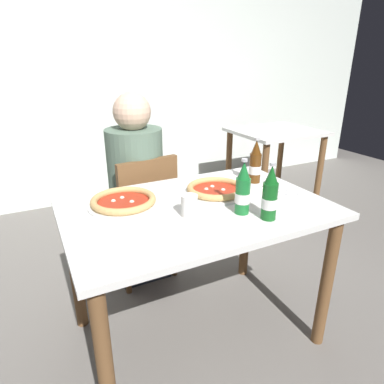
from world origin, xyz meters
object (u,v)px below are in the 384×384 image
Objects in this scene: beer_bottle_left at (270,196)px; beer_bottle_right at (243,191)px; pizza_margherita_near at (216,190)px; diner_seated at (137,194)px; dining_table_background at (275,146)px; napkin_with_cutlery at (278,190)px; pizza_marinara_far at (123,202)px; chair_behind_table at (142,212)px; dining_table_main at (197,228)px; paper_cup at (189,206)px; beer_bottle_center at (255,164)px.

beer_bottle_right is (-0.07, 0.10, 0.00)m from beer_bottle_left.
beer_bottle_right is (-0.01, -0.25, 0.08)m from pizza_margherita_near.
diner_seated is 3.84× the size of pizza_margherita_near.
dining_table_background is (1.60, 0.60, 0.01)m from diner_seated.
beer_bottle_left is 1.11× the size of napkin_with_cutlery.
napkin_with_cutlery is at bearing -20.34° from pizza_margherita_near.
beer_bottle_left is at bearing -81.10° from pizza_margherita_near.
diner_seated reaches higher than pizza_marinara_far.
chair_behind_table is at bearing -79.03° from diner_seated.
pizza_margherita_near is at bearing 105.83° from chair_behind_table.
dining_table_main is 0.20m from paper_cup.
diner_seated is 5.42× the size of napkin_with_cutlery.
dining_table_main is 0.40m from beer_bottle_left.
pizza_margherita_near is (0.24, -0.57, 0.19)m from diner_seated.
beer_bottle_left and beer_bottle_center have the same top height.
pizza_marinara_far is (-0.30, 0.15, 0.13)m from dining_table_main.
beer_bottle_left is 0.12m from beer_bottle_right.
dining_table_background is 3.24× the size of beer_bottle_left.
dining_table_main is 4.86× the size of beer_bottle_center.
chair_behind_table is at bearing 63.51° from pizza_marinara_far.
beer_bottle_center reaches higher than pizza_marinara_far.
beer_bottle_right is (0.21, -0.77, 0.37)m from chair_behind_table.
beer_bottle_left reaches higher than pizza_marinara_far.
dining_table_main is 0.47m from napkin_with_cutlery.
pizza_marinara_far is at bearing -148.58° from dining_table_background.
dining_table_background is 2.54× the size of pizza_margherita_near.
pizza_margherita_near reaches higher than napkin_with_cutlery.
pizza_marinara_far is (-0.23, -0.46, 0.29)m from chair_behind_table.
beer_bottle_left and beer_bottle_right have the same top height.
dining_table_background is 3.24× the size of beer_bottle_center.
diner_seated is 4.89× the size of beer_bottle_left.
beer_bottle_center is at bearing 129.72° from chair_behind_table.
beer_bottle_left is 0.34m from paper_cup.
diner_seated is 12.73× the size of paper_cup.
pizza_marinara_far is at bearing -113.31° from diner_seated.
pizza_marinara_far is 0.78m from napkin_with_cutlery.
beer_bottle_right is at bearing -74.66° from diner_seated.
napkin_with_cutlery is at bearing 6.32° from paper_cup.
dining_table_main is at bearing -140.25° from dining_table_background.
diner_seated is at bearing -159.37° from dining_table_background.
pizza_marinara_far is 1.32× the size of beer_bottle_left.
dining_table_background is 3.24× the size of beer_bottle_right.
dining_table_main is at bearing -149.22° from pizza_margherita_near.
paper_cup reaches higher than pizza_marinara_far.
diner_seated is at bearing 105.34° from beer_bottle_right.
beer_bottle_left is 0.36m from napkin_with_cutlery.
napkin_with_cutlery is (0.53, -0.63, 0.27)m from chair_behind_table.
pizza_margherita_near is (0.15, 0.09, 0.14)m from dining_table_main.
napkin_with_cutlery is at bearing -51.48° from diner_seated.
diner_seated reaches higher than paper_cup.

